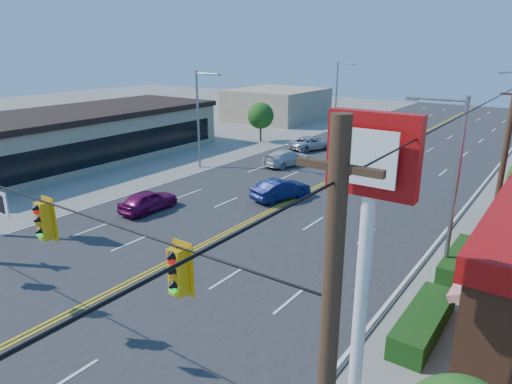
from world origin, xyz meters
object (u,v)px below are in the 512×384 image
Objects in this scene: car_blue at (281,190)px; car_silver at (311,144)px; car_white at (287,158)px; car_magenta at (148,202)px; kfc_pylon at (368,213)px.

car_blue reaches higher than car_silver.
car_white is at bearing -42.62° from car_blue.
kfc_pylon is at bearing 155.40° from car_magenta.
car_silver is (-5.78, 14.76, -0.03)m from car_blue.
car_silver is at bearing -50.16° from car_blue.
kfc_pylon is at bearing 147.03° from car_blue.
car_silver is (-17.48, 29.43, -5.39)m from kfc_pylon.
car_silver is at bearing -89.05° from car_magenta.
car_magenta is 0.85× the size of car_white.
car_white reaches higher than car_silver.
kfc_pylon is 28.30m from car_white.
car_silver is at bearing 120.71° from kfc_pylon.
kfc_pylon is 19.51m from car_blue.
car_blue is 0.89× the size of car_silver.
car_magenta is at bearing 101.44° from car_white.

